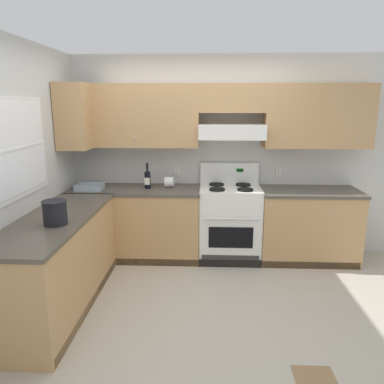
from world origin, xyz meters
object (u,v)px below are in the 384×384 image
object	(u,v)px
bucket	(55,212)
wine_bottle	(148,178)
stove	(230,222)
bowl	(90,188)
paper_towel_roll	(169,182)

from	to	relation	value
bucket	wine_bottle	bearing A→B (deg)	68.41
stove	wine_bottle	size ratio (longest dim) A/B	3.75
bowl	bucket	distance (m)	1.37
stove	bucket	world-z (taller)	stove
stove	bowl	xyz separation A→B (m)	(-1.75, -0.10, 0.46)
stove	paper_towel_roll	size ratio (longest dim) A/B	9.06
stove	paper_towel_roll	world-z (taller)	stove
bowl	bucket	world-z (taller)	bucket
bowl	bucket	bearing A→B (deg)	-84.50
stove	bowl	bearing A→B (deg)	-176.75
bowl	bucket	size ratio (longest dim) A/B	1.51
bowl	paper_towel_roll	xyz separation A→B (m)	(0.97, 0.19, 0.04)
wine_bottle	paper_towel_roll	bearing A→B (deg)	17.84
bucket	paper_towel_roll	xyz separation A→B (m)	(0.84, 1.55, -0.05)
wine_bottle	bucket	size ratio (longest dim) A/B	1.47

